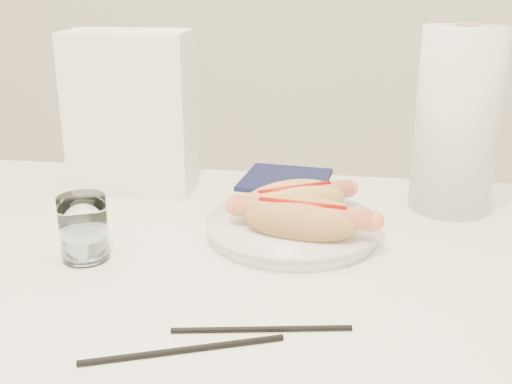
# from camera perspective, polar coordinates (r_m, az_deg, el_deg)

# --- Properties ---
(table) EXTENTS (1.20, 0.80, 0.75)m
(table) POSITION_cam_1_polar(r_m,az_deg,el_deg) (0.86, -5.91, -10.04)
(table) COLOR white
(table) RESTS_ON ground
(plate) EXTENTS (0.25, 0.25, 0.02)m
(plate) POSITION_cam_1_polar(r_m,az_deg,el_deg) (0.91, 3.33, -3.33)
(plate) COLOR white
(plate) RESTS_ON table
(hotdog_left) EXTENTS (0.17, 0.13, 0.05)m
(hotdog_left) POSITION_cam_1_polar(r_m,az_deg,el_deg) (0.92, 3.47, -0.80)
(hotdog_left) COLOR tan
(hotdog_left) RESTS_ON plate
(hotdog_right) EXTENTS (0.19, 0.10, 0.05)m
(hotdog_right) POSITION_cam_1_polar(r_m,az_deg,el_deg) (0.85, 4.15, -2.41)
(hotdog_right) COLOR #C0854B
(hotdog_right) RESTS_ON plate
(water_glass) EXTENTS (0.06, 0.06, 0.09)m
(water_glass) POSITION_cam_1_polar(r_m,az_deg,el_deg) (0.85, -15.16, -3.14)
(water_glass) COLOR silver
(water_glass) RESTS_ON table
(chopstick_near) EXTENTS (0.19, 0.08, 0.01)m
(chopstick_near) POSITION_cam_1_polar(r_m,az_deg,el_deg) (0.65, -6.52, -13.85)
(chopstick_near) COLOR black
(chopstick_near) RESTS_ON table
(chopstick_far) EXTENTS (0.19, 0.04, 0.01)m
(chopstick_far) POSITION_cam_1_polar(r_m,az_deg,el_deg) (0.68, 0.51, -12.15)
(chopstick_far) COLOR black
(chopstick_far) RESTS_ON table
(napkin_box) EXTENTS (0.20, 0.12, 0.26)m
(napkin_box) POSITION_cam_1_polar(r_m,az_deg,el_deg) (1.08, -11.08, 6.99)
(napkin_box) COLOR white
(napkin_box) RESTS_ON table
(navy_napkin) EXTENTS (0.16, 0.16, 0.01)m
(navy_napkin) POSITION_cam_1_polar(r_m,az_deg,el_deg) (1.13, 2.64, 1.12)
(navy_napkin) COLOR #111638
(navy_napkin) RESTS_ON table
(paper_towel_roll) EXTENTS (0.16, 0.16, 0.28)m
(paper_towel_roll) POSITION_cam_1_polar(r_m,az_deg,el_deg) (1.02, 17.53, 6.08)
(paper_towel_roll) COLOR silver
(paper_towel_roll) RESTS_ON table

